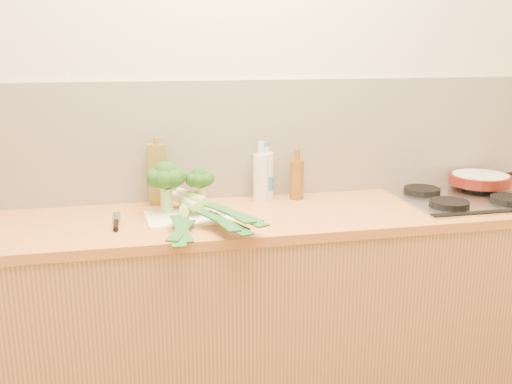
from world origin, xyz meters
TOP-DOWN VIEW (x-y plane):
  - room_shell at (0.00, 1.49)m, footprint 3.50×3.50m
  - counter at (0.00, 1.20)m, footprint 3.20×0.62m
  - gas_hob at (1.02, 1.20)m, footprint 0.58×0.50m
  - chopping_board at (-0.25, 1.20)m, footprint 0.36×0.27m
  - broccoli_left at (-0.33, 1.27)m, footprint 0.16×0.17m
  - broccoli_right at (-0.19, 1.28)m, footprint 0.12×0.13m
  - leek_front at (-0.27, 1.18)m, footprint 0.16×0.71m
  - leek_mid at (-0.21, 1.15)m, footprint 0.26×0.63m
  - leek_back at (-0.17, 1.15)m, footprint 0.29×0.59m
  - chefs_knife at (-0.54, 1.16)m, footprint 0.03×0.28m
  - skillet at (1.18, 1.33)m, footprint 0.42×0.29m
  - oil_tin at (-0.36, 1.43)m, footprint 0.08×0.05m
  - glass_bottle at (0.11, 1.40)m, footprint 0.07×0.07m
  - amber_bottle at (0.27, 1.40)m, footprint 0.06×0.06m
  - water_bottle at (0.13, 1.43)m, footprint 0.08×0.08m

SIDE VIEW (x-z plane):
  - counter at x=0.00m, z-range 0.00..0.90m
  - chopping_board at x=-0.25m, z-range 0.90..0.91m
  - chefs_knife at x=-0.54m, z-range 0.90..0.92m
  - gas_hob at x=1.02m, z-range 0.89..0.93m
  - leek_front at x=-0.27m, z-range 0.91..0.95m
  - leek_mid at x=-0.21m, z-range 0.93..0.97m
  - skillet at x=1.18m, z-range 0.94..0.99m
  - leek_back at x=-0.17m, z-range 0.95..0.99m
  - amber_bottle at x=0.27m, z-range 0.88..1.11m
  - water_bottle at x=0.13m, z-range 0.88..1.13m
  - glass_bottle at x=0.11m, z-range 0.88..1.15m
  - broccoli_right at x=-0.19m, z-range 0.95..1.13m
  - oil_tin at x=-0.36m, z-range 0.89..1.19m
  - broccoli_left at x=-0.33m, z-range 0.95..1.17m
  - room_shell at x=0.00m, z-range -0.58..2.92m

